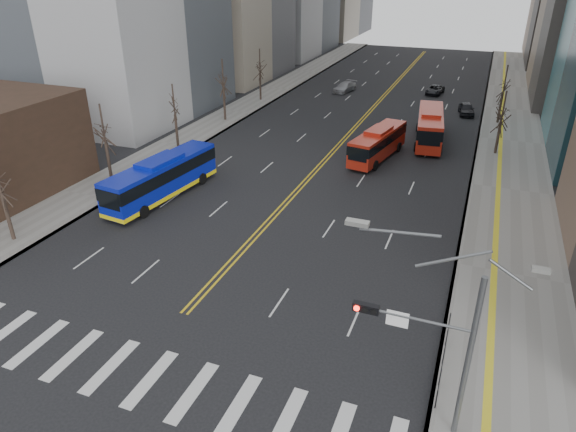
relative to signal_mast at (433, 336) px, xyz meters
The scene contains 15 objects.
ground 14.73m from the signal_mast, behind, with size 220.00×220.00×0.00m, color black.
sidewalk_right 43.43m from the signal_mast, 85.04° to the left, with size 7.00×130.00×0.15m, color gray.
sidewalk_left 52.80m from the signal_mast, 125.14° to the left, with size 5.00×130.00×0.15m, color gray.
crosswalk 14.73m from the signal_mast, behind, with size 26.70×4.00×0.01m.
centerline 54.98m from the signal_mast, 104.56° to the left, with size 0.55×100.00×0.01m.
signal_mast is the anchor object (origin of this frame).
pedestrian_railing 5.71m from the signal_mast, 82.40° to the left, with size 0.06×6.06×1.02m.
street_trees 38.71m from the signal_mast, 122.76° to the left, with size 35.20×47.20×7.60m.
blue_bus 29.22m from the signal_mast, 145.51° to the left, with size 3.94×12.16×3.48m.
red_bus_near 33.69m from the signal_mast, 105.54° to the left, with size 4.03×10.12×3.16m.
red_bus_far 40.02m from the signal_mast, 96.96° to the left, with size 3.91×11.46×3.56m.
car_white 31.07m from the signal_mast, 144.23° to the left, with size 1.38×3.95×1.30m, color silver.
car_dark_mid 53.04m from the signal_mast, 91.86° to the left, with size 1.78×4.43×1.51m, color black.
car_silver 62.96m from the signal_mast, 108.52° to the left, with size 2.02×4.98×1.44m, color #A4A4A9.
car_dark_far 63.51m from the signal_mast, 96.26° to the left, with size 2.12×4.59×1.28m, color black.
Camera 1 is at (14.17, -15.01, 18.25)m, focal length 32.00 mm.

